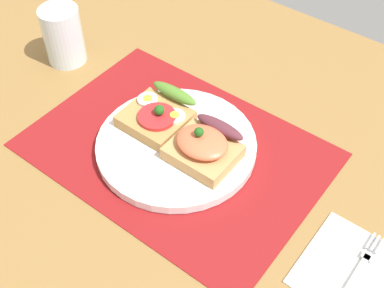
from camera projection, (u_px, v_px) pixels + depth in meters
The scene contains 8 objects.
ground_plane at pixel (177, 157), 79.35cm from camera, with size 120.00×90.00×3.20cm, color olive.
placemat at pixel (176, 149), 78.07cm from camera, with size 43.69×31.10×0.30cm, color maroon.
plate at pixel (176, 145), 77.41cm from camera, with size 24.34×24.34×1.50cm, color white.
sandwich_egg_tomato at pixel (158, 114), 78.81cm from camera, with size 9.55×10.28×4.18cm.
sandwich_salmon at pixel (203, 147), 73.38cm from camera, with size 9.60×9.58×5.50cm.
napkin at pixel (362, 276), 63.37cm from camera, with size 14.81×13.14×0.60cm, color white.
fork at pixel (359, 270), 63.45cm from camera, with size 1.62×13.38×0.32cm.
drinking_glass at pixel (63, 35), 89.64cm from camera, with size 6.93×6.93×10.37cm, color silver.
Camera 1 is at (33.80, -40.16, 57.99)cm, focal length 47.72 mm.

